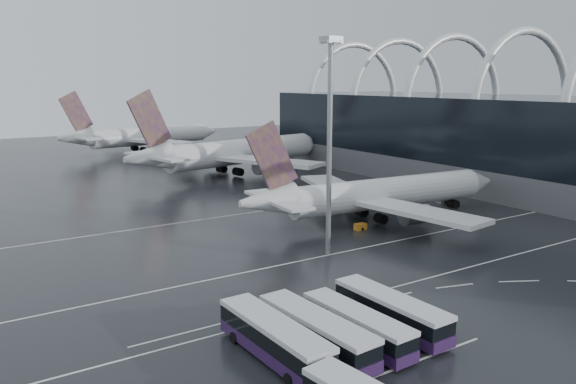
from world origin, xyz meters
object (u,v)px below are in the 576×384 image
bus_row_near_d (391,311)px  floodlight_mast (330,121)px  gse_cart_belly_b (405,199)px  airliner_gate_b (233,153)px  airliner_gate_c (142,137)px  bus_row_near_c (357,325)px  gse_cart_belly_d (443,200)px  bus_row_near_b (316,331)px  gse_cart_belly_e (368,200)px  gse_cart_belly_c (360,227)px  bus_row_near_a (274,338)px  airliner_main (376,195)px

bus_row_near_d → floodlight_mast: floodlight_mast is taller
gse_cart_belly_b → floodlight_mast: bearing=-150.4°
airliner_gate_b → airliner_gate_c: (-4.70, 56.89, -0.31)m
airliner_gate_b → floodlight_mast: floodlight_mast is taller
bus_row_near_c → gse_cart_belly_b: bearing=-50.9°
airliner_gate_b → airliner_gate_c: size_ratio=1.08×
floodlight_mast → gse_cart_belly_d: 44.85m
bus_row_near_b → gse_cart_belly_e: bearing=-48.2°
airliner_gate_c → gse_cart_belly_c: bearing=-101.2°
airliner_gate_b → airliner_gate_c: bearing=82.9°
bus_row_near_a → gse_cart_belly_c: bearing=-51.2°
airliner_main → bus_row_near_d: airliner_main is taller
airliner_gate_b → bus_row_near_a: (-41.86, -88.18, -3.58)m
bus_row_near_d → airliner_main: bearing=-41.2°
bus_row_near_b → gse_cart_belly_e: size_ratio=5.57×
bus_row_near_b → gse_cart_belly_d: size_ratio=5.70×
gse_cart_belly_b → bus_row_near_d: bearing=-135.8°
airliner_gate_b → gse_cart_belly_c: bearing=-109.4°
gse_cart_belly_c → floodlight_mast: bearing=-148.8°
airliner_gate_b → floodlight_mast: bearing=-118.4°
airliner_main → gse_cart_belly_e: size_ratio=21.19×
bus_row_near_b → gse_cart_belly_d: 67.50m
airliner_gate_c → floodlight_mast: floodlight_mast is taller
airliner_main → bus_row_near_b: 49.24m
bus_row_near_c → gse_cart_belly_b: 63.35m
airliner_gate_b → bus_row_near_d: 93.93m
airliner_main → bus_row_near_d: size_ratio=3.91×
bus_row_near_d → gse_cart_belly_e: bus_row_near_d is taller
airliner_gate_b → bus_row_near_a: 97.68m
bus_row_near_d → gse_cart_belly_d: bus_row_near_d is taller
bus_row_near_b → bus_row_near_a: bearing=74.5°
gse_cart_belly_e → airliner_gate_c: bearing=96.2°
airliner_gate_b → gse_cart_belly_d: airliner_gate_b is taller
bus_row_near_b → floodlight_mast: size_ratio=0.47×
bus_row_near_a → gse_cart_belly_c: size_ratio=7.26×
airliner_main → airliner_gate_b: airliner_gate_b is taller
airliner_main → bus_row_near_c: bearing=-129.1°
floodlight_mast → gse_cart_belly_b: (33.35, 18.96, -17.82)m
airliner_gate_c → bus_row_near_d: bearing=-109.2°
bus_row_near_a → gse_cart_belly_c: (33.97, 28.76, -1.36)m
gse_cart_belly_b → bus_row_near_c: bearing=-138.4°
bus_row_near_b → gse_cart_belly_e: 62.77m
airliner_main → bus_row_near_d: (-27.60, -33.24, -2.65)m
bus_row_near_a → bus_row_near_b: 3.97m
gse_cart_belly_d → bus_row_near_b: bearing=-147.4°
airliner_gate_c → gse_cart_belly_c: 116.45m
airliner_gate_b → bus_row_near_b: size_ratio=4.53×
bus_row_near_a → gse_cart_belly_c: 44.53m
bus_row_near_b → gse_cart_belly_d: (56.84, 36.39, -1.19)m
gse_cart_belly_b → gse_cart_belly_c: bearing=-151.3°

